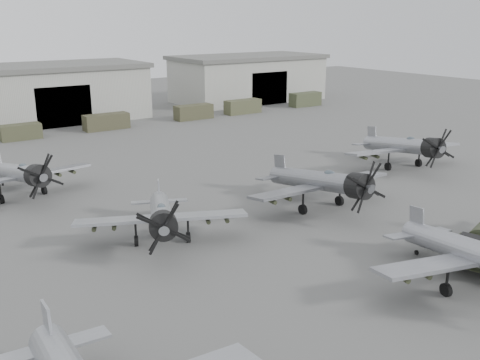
# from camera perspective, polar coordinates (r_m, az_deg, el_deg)

# --- Properties ---
(ground) EXTENTS (220.00, 220.00, 0.00)m
(ground) POSITION_cam_1_polar(r_m,az_deg,el_deg) (36.52, 8.85, -8.25)
(ground) COLOR #545452
(ground) RESTS_ON ground
(hangar_center) EXTENTS (29.00, 14.80, 8.70)m
(hangar_center) POSITION_cam_1_polar(r_m,az_deg,el_deg) (89.43, -19.62, 8.79)
(hangar_center) COLOR #ADAEA2
(hangar_center) RESTS_ON ground
(hangar_right) EXTENTS (29.00, 14.80, 8.70)m
(hangar_right) POSITION_cam_1_polar(r_m,az_deg,el_deg) (105.83, 0.87, 10.85)
(hangar_right) COLOR #ADAEA2
(hangar_right) RESTS_ON ground
(support_truck_3) EXTENTS (5.18, 2.20, 2.03)m
(support_truck_3) POSITION_cam_1_polar(r_m,az_deg,el_deg) (76.70, -22.37, 4.77)
(support_truck_3) COLOR #3F412A
(support_truck_3) RESTS_ON ground
(support_truck_4) EXTENTS (6.46, 2.20, 2.25)m
(support_truck_4) POSITION_cam_1_polar(r_m,az_deg,el_deg) (79.95, -14.06, 6.05)
(support_truck_4) COLOR #3F3E29
(support_truck_4) RESTS_ON ground
(support_truck_5) EXTENTS (6.19, 2.20, 2.29)m
(support_truck_5) POSITION_cam_1_polar(r_m,az_deg,el_deg) (86.02, -4.96, 7.24)
(support_truck_5) COLOR #41402A
(support_truck_5) RESTS_ON ground
(support_truck_6) EXTENTS (6.37, 2.20, 2.31)m
(support_truck_6) POSITION_cam_1_polar(r_m,az_deg,el_deg) (91.06, 0.30, 7.84)
(support_truck_6) COLOR #484A30
(support_truck_6) RESTS_ON ground
(support_truck_7) EXTENTS (6.11, 2.20, 2.47)m
(support_truck_7) POSITION_cam_1_polar(r_m,az_deg,el_deg) (99.62, 6.98, 8.54)
(support_truck_7) COLOR #3F452D
(support_truck_7) RESTS_ON ground
(aircraft_near_1) EXTENTS (12.78, 11.51, 5.10)m
(aircraft_near_1) POSITION_cam_1_polar(r_m,az_deg,el_deg) (33.93, 24.12, -7.32)
(aircraft_near_1) COLOR #9899A0
(aircraft_near_1) RESTS_ON ground
(aircraft_mid_1) EXTENTS (11.86, 10.76, 4.86)m
(aircraft_mid_1) POSITION_cam_1_polar(r_m,az_deg,el_deg) (37.77, -8.37, -3.72)
(aircraft_mid_1) COLOR #9A9DA2
(aircraft_mid_1) RESTS_ON ground
(aircraft_mid_2) EXTENTS (13.38, 12.04, 5.36)m
(aircraft_mid_2) POSITION_cam_1_polar(r_m,az_deg,el_deg) (44.62, 8.93, -0.21)
(aircraft_mid_2) COLOR gray
(aircraft_mid_2) RESTS_ON ground
(aircraft_mid_3) EXTENTS (13.51, 12.16, 5.37)m
(aircraft_mid_3) POSITION_cam_1_polar(r_m,az_deg,el_deg) (59.26, 17.29, 3.46)
(aircraft_mid_3) COLOR gray
(aircraft_mid_3) RESTS_ON ground
(aircraft_far_0) EXTENTS (12.72, 11.45, 5.05)m
(aircraft_far_0) POSITION_cam_1_polar(r_m,az_deg,el_deg) (50.66, -22.29, 0.60)
(aircraft_far_0) COLOR #989BA0
(aircraft_far_0) RESTS_ON ground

